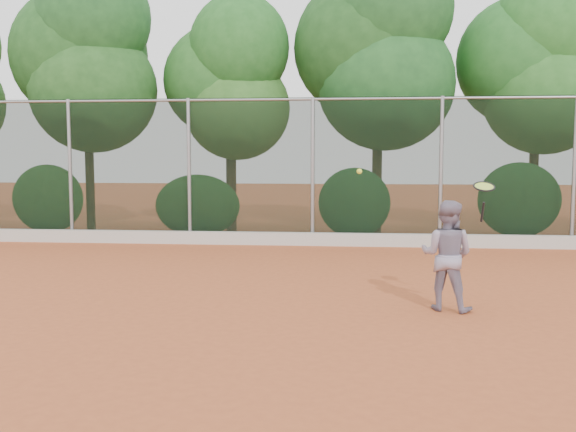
{
  "coord_description": "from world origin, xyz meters",
  "views": [
    {
      "loc": [
        0.91,
        -8.26,
        2.13
      ],
      "look_at": [
        0.0,
        1.0,
        1.25
      ],
      "focal_mm": 40.0,
      "sensor_mm": 36.0,
      "label": 1
    }
  ],
  "objects": [
    {
      "name": "ground",
      "position": [
        0.0,
        0.0,
        0.0
      ],
      "size": [
        80.0,
        80.0,
        0.0
      ],
      "primitive_type": "plane",
      "color": "#AE5129",
      "rests_on": "ground"
    },
    {
      "name": "concrete_curb",
      "position": [
        0.0,
        6.82,
        0.15
      ],
      "size": [
        24.0,
        0.2,
        0.3
      ],
      "primitive_type": "cube",
      "color": "#B9B4AB",
      "rests_on": "ground"
    },
    {
      "name": "tennis_player",
      "position": [
        2.24,
        0.63,
        0.76
      ],
      "size": [
        0.9,
        0.81,
        1.52
      ],
      "primitive_type": "imported",
      "rotation": [
        0.0,
        0.0,
        2.75
      ],
      "color": "gray",
      "rests_on": "ground"
    },
    {
      "name": "chainlink_fence",
      "position": [
        -0.0,
        7.0,
        1.86
      ],
      "size": [
        24.09,
        0.09,
        3.5
      ],
      "color": "black",
      "rests_on": "ground"
    },
    {
      "name": "foliage_backdrop",
      "position": [
        -0.55,
        8.98,
        4.4
      ],
      "size": [
        23.7,
        3.63,
        7.55
      ],
      "color": "#3D2717",
      "rests_on": "ground"
    },
    {
      "name": "tennis_racket",
      "position": [
        2.69,
        0.57,
        1.67
      ],
      "size": [
        0.3,
        0.28,
        0.56
      ],
      "color": "black",
      "rests_on": "ground"
    },
    {
      "name": "tennis_ball_in_flight",
      "position": [
        1.02,
        0.06,
        1.93
      ],
      "size": [
        0.07,
        0.07,
        0.07
      ],
      "color": "yellow",
      "rests_on": "ground"
    }
  ]
}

